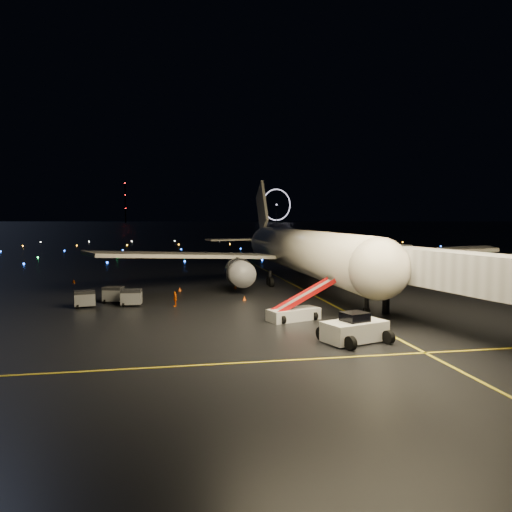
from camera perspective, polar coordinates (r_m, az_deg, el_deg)
The scene contains 17 objects.
ground at distance 340.60m, azimuth -9.74°, elevation 2.89°, with size 2000.00×2000.00×0.00m, color black.
lane_centre at distance 58.81m, azimuth 6.71°, elevation -4.52°, with size 0.25×80.00×0.02m, color gold.
lane_cross at distance 31.79m, azimuth -9.74°, elevation -12.37°, with size 60.00×0.25×0.02m, color gold.
airliner at distance 68.39m, azimuth 4.53°, elevation 3.31°, with size 55.03×52.28×15.59m, color beige, non-canonical shape.
pushback_tug at distance 37.72m, azimuth 11.21°, elevation -7.98°, with size 4.63×2.43×2.21m, color silver.
belt_loader at distance 44.64m, azimuth 4.33°, elevation -5.21°, with size 6.92×1.89×3.36m, color silver, non-canonical shape.
crew_c at distance 51.96m, azimuth -9.23°, elevation -4.87°, with size 0.93×0.39×1.58m, color #E55F06.
safety_cone_0 at distance 55.23m, azimuth -1.34°, elevation -4.84°, with size 0.41×0.41×0.47m, color #F1580F.
safety_cone_1 at distance 63.84m, azimuth -2.39°, elevation -3.57°, with size 0.43×0.43×0.49m, color #F1580F.
safety_cone_2 at distance 62.56m, azimuth -8.72°, elevation -3.78°, with size 0.44×0.44×0.50m, color #F1580F.
safety_cone_3 at distance 74.17m, azimuth -20.11°, elevation -2.69°, with size 0.48×0.48×0.55m, color #F1580F.
ferris_wheel at distance 780.57m, azimuth 2.37°, elevation 5.73°, with size 50.00×4.00×52.00m, color black, non-canonical shape.
radio_mast at distance 782.67m, azimuth -14.71°, elevation 6.02°, with size 1.80×1.80×64.00m, color black.
taxiway_lights at distance 146.80m, azimuth -8.52°, elevation 0.93°, with size 164.00×92.00×0.36m, color black, non-canonical shape.
baggage_cart_0 at distance 53.28m, azimuth -14.05°, elevation -4.64°, with size 2.03×1.42×1.73m, color slate.
baggage_cart_1 at distance 55.84m, azimuth -15.98°, elevation -4.27°, with size 2.01×1.40×1.71m, color slate.
baggage_cart_2 at distance 53.77m, azimuth -19.01°, elevation -4.68°, with size 2.01×1.41×1.71m, color slate.
Camera 1 is at (-5.37, -40.43, 9.20)m, focal length 35.00 mm.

